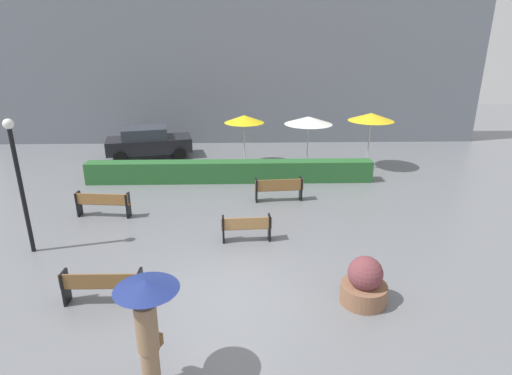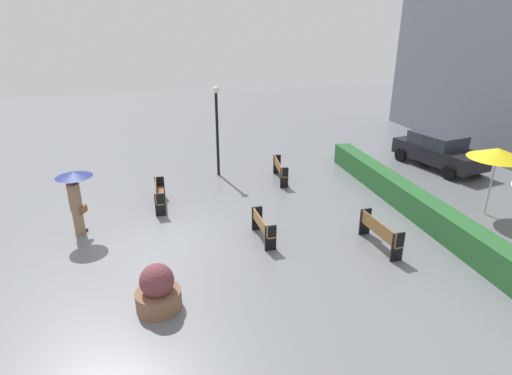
# 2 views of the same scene
# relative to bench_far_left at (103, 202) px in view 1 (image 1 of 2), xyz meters

# --- Properties ---
(ground_plane) EXTENTS (60.00, 60.00, 0.00)m
(ground_plane) POSITION_rel_bench_far_left_xyz_m (4.39, -4.77, -0.53)
(ground_plane) COLOR slate
(bench_far_left) EXTENTS (1.89, 0.51, 0.87)m
(bench_far_left) POSITION_rel_bench_far_left_xyz_m (0.00, 0.00, 0.00)
(bench_far_left) COLOR olive
(bench_far_left) RESTS_ON ground
(bench_mid_center) EXTENTS (1.53, 0.43, 0.81)m
(bench_mid_center) POSITION_rel_bench_far_left_xyz_m (4.91, -1.96, -0.05)
(bench_mid_center) COLOR #9E7242
(bench_mid_center) RESTS_ON ground
(bench_back_row) EXTENTS (1.84, 0.51, 0.88)m
(bench_back_row) POSITION_rel_bench_far_left_xyz_m (6.14, 1.32, -0.01)
(bench_back_row) COLOR olive
(bench_back_row) RESTS_ON ground
(bench_near_left) EXTENTS (1.86, 0.37, 0.83)m
(bench_near_left) POSITION_rel_bench_far_left_xyz_m (1.58, -5.04, -0.03)
(bench_near_left) COLOR brown
(bench_near_left) RESTS_ON ground
(pedestrian_with_umbrella) EXTENTS (1.09, 1.09, 2.11)m
(pedestrian_with_umbrella) POSITION_rel_bench_far_left_xyz_m (3.23, -7.51, 0.90)
(pedestrian_with_umbrella) COLOR #8C6B4C
(pedestrian_with_umbrella) RESTS_ON ground
(planter_pot) EXTENTS (1.07, 1.07, 1.16)m
(planter_pot) POSITION_rel_bench_far_left_xyz_m (7.62, -5.15, -0.04)
(planter_pot) COLOR brown
(planter_pot) RESTS_ON ground
(lamp_post) EXTENTS (0.28, 0.28, 3.86)m
(lamp_post) POSITION_rel_bench_far_left_xyz_m (-1.28, -2.44, 1.84)
(lamp_post) COLOR black
(lamp_post) RESTS_ON ground
(patio_umbrella_yellow) EXTENTS (1.88, 1.88, 2.41)m
(patio_umbrella_yellow) POSITION_rel_bench_far_left_xyz_m (4.86, 6.16, 1.70)
(patio_umbrella_yellow) COLOR silver
(patio_umbrella_yellow) RESTS_ON ground
(patio_umbrella_white) EXTENTS (2.20, 2.20, 2.45)m
(patio_umbrella_white) POSITION_rel_bench_far_left_xyz_m (7.80, 5.50, 1.74)
(patio_umbrella_white) COLOR silver
(patio_umbrella_white) RESTS_ON ground
(patio_umbrella_yellow_far) EXTENTS (2.07, 2.07, 2.62)m
(patio_umbrella_yellow_far) POSITION_rel_bench_far_left_xyz_m (10.63, 5.36, 1.91)
(patio_umbrella_yellow_far) COLOR silver
(patio_umbrella_yellow_far) RESTS_ON ground
(hedge_strip) EXTENTS (12.12, 0.70, 0.90)m
(hedge_strip) POSITION_rel_bench_far_left_xyz_m (4.24, 3.63, -0.08)
(hedge_strip) COLOR #28602D
(hedge_strip) RESTS_ON ground
(building_facade) EXTENTS (28.00, 1.20, 9.85)m
(building_facade) POSITION_rel_bench_far_left_xyz_m (4.39, 11.23, 4.40)
(building_facade) COLOR slate
(building_facade) RESTS_ON ground
(parked_car) EXTENTS (4.48, 2.69, 1.57)m
(parked_car) POSITION_rel_bench_far_left_xyz_m (-0.06, 7.63, 0.29)
(parked_car) COLOR black
(parked_car) RESTS_ON ground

